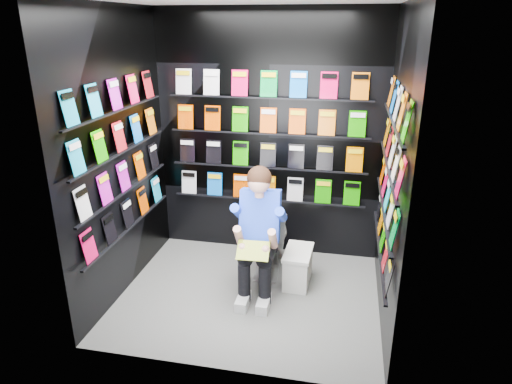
# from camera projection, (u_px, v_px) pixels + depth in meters

# --- Properties ---
(floor) EXTENTS (2.40, 2.40, 0.00)m
(floor) POSITION_uv_depth(u_px,v_px,m) (249.00, 296.00, 4.34)
(floor) COLOR #61625F
(floor) RESTS_ON ground
(wall_back) EXTENTS (2.40, 0.04, 2.60)m
(wall_back) POSITION_uv_depth(u_px,v_px,m) (269.00, 138.00, 4.80)
(wall_back) COLOR black
(wall_back) RESTS_ON floor
(wall_front) EXTENTS (2.40, 0.04, 2.60)m
(wall_front) POSITION_uv_depth(u_px,v_px,m) (215.00, 209.00, 2.96)
(wall_front) COLOR black
(wall_front) RESTS_ON floor
(wall_left) EXTENTS (0.04, 2.00, 2.60)m
(wall_left) POSITION_uv_depth(u_px,v_px,m) (118.00, 157.00, 4.11)
(wall_left) COLOR black
(wall_left) RESTS_ON floor
(wall_right) EXTENTS (0.04, 2.00, 2.60)m
(wall_right) POSITION_uv_depth(u_px,v_px,m) (394.00, 174.00, 3.66)
(wall_right) COLOR black
(wall_right) RESTS_ON floor
(comics_back) EXTENTS (2.10, 0.06, 1.37)m
(comics_back) POSITION_uv_depth(u_px,v_px,m) (268.00, 138.00, 4.77)
(comics_back) COLOR #E74C00
(comics_back) RESTS_ON wall_back
(comics_left) EXTENTS (0.06, 1.70, 1.37)m
(comics_left) POSITION_uv_depth(u_px,v_px,m) (121.00, 157.00, 4.10)
(comics_left) COLOR #E74C00
(comics_left) RESTS_ON wall_left
(comics_right) EXTENTS (0.06, 1.70, 1.37)m
(comics_right) POSITION_uv_depth(u_px,v_px,m) (390.00, 173.00, 3.66)
(comics_right) COLOR #E74C00
(comics_right) RESTS_ON wall_right
(toilet) EXTENTS (0.46, 0.77, 0.73)m
(toilet) POSITION_uv_depth(u_px,v_px,m) (268.00, 236.00, 4.70)
(toilet) COLOR white
(toilet) RESTS_ON floor
(longbox) EXTENTS (0.25, 0.44, 0.32)m
(longbox) POSITION_uv_depth(u_px,v_px,m) (298.00, 268.00, 4.50)
(longbox) COLOR silver
(longbox) RESTS_ON floor
(longbox_lid) EXTENTS (0.27, 0.46, 0.03)m
(longbox_lid) POSITION_uv_depth(u_px,v_px,m) (298.00, 252.00, 4.44)
(longbox_lid) COLOR silver
(longbox_lid) RESTS_ON longbox
(reader) EXTENTS (0.53, 0.75, 1.34)m
(reader) POSITION_uv_depth(u_px,v_px,m) (261.00, 216.00, 4.22)
(reader) COLOR #1239E8
(reader) RESTS_ON toilet
(held_comic) EXTENTS (0.29, 0.18, 0.12)m
(held_comic) POSITION_uv_depth(u_px,v_px,m) (253.00, 251.00, 3.96)
(held_comic) COLOR green
(held_comic) RESTS_ON reader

